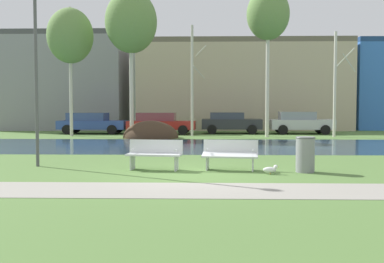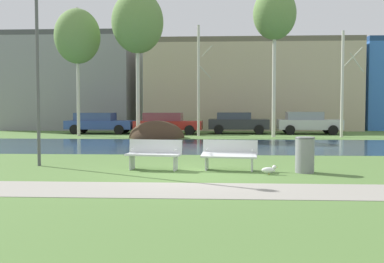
{
  "view_description": "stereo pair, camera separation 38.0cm",
  "coord_description": "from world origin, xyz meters",
  "px_view_note": "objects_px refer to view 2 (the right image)",
  "views": [
    {
      "loc": [
        0.36,
        -12.25,
        1.84
      ],
      "look_at": [
        -0.02,
        1.66,
        1.08
      ],
      "focal_mm": 42.47,
      "sensor_mm": 36.0,
      "label": 1
    },
    {
      "loc": [
        0.74,
        -12.23,
        1.84
      ],
      "look_at": [
        -0.02,
        1.66,
        1.08
      ],
      "focal_mm": 42.47,
      "sensor_mm": 36.0,
      "label": 2
    }
  ],
  "objects_px": {
    "seagull": "(269,170)",
    "parked_hatch_third_dark": "(238,122)",
    "parked_wagon_fourth_silver": "(308,122)",
    "trash_bin": "(305,154)",
    "bench_right": "(229,154)",
    "parked_sedan_second_red": "(167,123)",
    "bench_left": "(154,154)",
    "parked_van_nearest_blue": "(99,122)",
    "streetlamp": "(37,40)"
  },
  "relations": [
    {
      "from": "seagull",
      "to": "parked_hatch_third_dark",
      "type": "relative_size",
      "value": 0.11
    },
    {
      "from": "seagull",
      "to": "parked_wagon_fourth_silver",
      "type": "height_order",
      "value": "parked_wagon_fourth_silver"
    },
    {
      "from": "trash_bin",
      "to": "seagull",
      "type": "xyz_separation_m",
      "value": [
        -1.03,
        -0.43,
        -0.39
      ]
    },
    {
      "from": "bench_right",
      "to": "parked_sedan_second_red",
      "type": "bearing_deg",
      "value": 102.12
    },
    {
      "from": "bench_left",
      "to": "trash_bin",
      "type": "bearing_deg",
      "value": -4.7
    },
    {
      "from": "parked_van_nearest_blue",
      "to": "parked_hatch_third_dark",
      "type": "height_order",
      "value": "parked_hatch_third_dark"
    },
    {
      "from": "parked_van_nearest_blue",
      "to": "parked_sedan_second_red",
      "type": "bearing_deg",
      "value": -3.95
    },
    {
      "from": "streetlamp",
      "to": "parked_wagon_fourth_silver",
      "type": "relative_size",
      "value": 1.39
    },
    {
      "from": "parked_sedan_second_red",
      "to": "parked_wagon_fourth_silver",
      "type": "relative_size",
      "value": 1.08
    },
    {
      "from": "parked_van_nearest_blue",
      "to": "parked_sedan_second_red",
      "type": "distance_m",
      "value": 4.74
    },
    {
      "from": "seagull",
      "to": "parked_wagon_fourth_silver",
      "type": "relative_size",
      "value": 0.1
    },
    {
      "from": "bench_right",
      "to": "trash_bin",
      "type": "bearing_deg",
      "value": -9.58
    },
    {
      "from": "parked_van_nearest_blue",
      "to": "parked_hatch_third_dark",
      "type": "bearing_deg",
      "value": 3.26
    },
    {
      "from": "trash_bin",
      "to": "seagull",
      "type": "distance_m",
      "value": 1.18
    },
    {
      "from": "parked_sedan_second_red",
      "to": "bench_left",
      "type": "bearing_deg",
      "value": -84.96
    },
    {
      "from": "streetlamp",
      "to": "parked_sedan_second_red",
      "type": "distance_m",
      "value": 17.11
    },
    {
      "from": "parked_sedan_second_red",
      "to": "parked_wagon_fourth_silver",
      "type": "xyz_separation_m",
      "value": [
        9.5,
        0.5,
        0.03
      ]
    },
    {
      "from": "bench_right",
      "to": "parked_hatch_third_dark",
      "type": "bearing_deg",
      "value": 86.66
    },
    {
      "from": "streetlamp",
      "to": "parked_hatch_third_dark",
      "type": "distance_m",
      "value": 19.13
    },
    {
      "from": "bench_left",
      "to": "trash_bin",
      "type": "height_order",
      "value": "trash_bin"
    },
    {
      "from": "parked_van_nearest_blue",
      "to": "parked_wagon_fourth_silver",
      "type": "height_order",
      "value": "parked_wagon_fourth_silver"
    },
    {
      "from": "parked_hatch_third_dark",
      "to": "bench_left",
      "type": "bearing_deg",
      "value": -100.15
    },
    {
      "from": "trash_bin",
      "to": "parked_van_nearest_blue",
      "type": "relative_size",
      "value": 0.21
    },
    {
      "from": "trash_bin",
      "to": "streetlamp",
      "type": "relative_size",
      "value": 0.17
    },
    {
      "from": "trash_bin",
      "to": "parked_van_nearest_blue",
      "type": "distance_m",
      "value": 20.9
    },
    {
      "from": "trash_bin",
      "to": "parked_wagon_fourth_silver",
      "type": "relative_size",
      "value": 0.24
    },
    {
      "from": "bench_right",
      "to": "parked_sedan_second_red",
      "type": "xyz_separation_m",
      "value": [
        -3.73,
        17.36,
        0.29
      ]
    },
    {
      "from": "bench_left",
      "to": "parked_van_nearest_blue",
      "type": "relative_size",
      "value": 0.36
    },
    {
      "from": "parked_van_nearest_blue",
      "to": "bench_left",
      "type": "bearing_deg",
      "value": -70.51
    },
    {
      "from": "parked_van_nearest_blue",
      "to": "parked_sedan_second_red",
      "type": "relative_size",
      "value": 1.01
    },
    {
      "from": "bench_left",
      "to": "bench_right",
      "type": "xyz_separation_m",
      "value": [
        2.2,
        0.0,
        0.0
      ]
    },
    {
      "from": "bench_left",
      "to": "parked_wagon_fourth_silver",
      "type": "relative_size",
      "value": 0.39
    },
    {
      "from": "streetlamp",
      "to": "parked_sedan_second_red",
      "type": "relative_size",
      "value": 1.28
    },
    {
      "from": "streetlamp",
      "to": "parked_van_nearest_blue",
      "type": "bearing_deg",
      "value": 98.57
    },
    {
      "from": "trash_bin",
      "to": "parked_sedan_second_red",
      "type": "bearing_deg",
      "value": 108.18
    },
    {
      "from": "parked_van_nearest_blue",
      "to": "streetlamp",
      "type": "bearing_deg",
      "value": -81.43
    },
    {
      "from": "bench_right",
      "to": "parked_wagon_fourth_silver",
      "type": "relative_size",
      "value": 0.39
    },
    {
      "from": "seagull",
      "to": "parked_van_nearest_blue",
      "type": "xyz_separation_m",
      "value": [
        -9.51,
        18.47,
        0.63
      ]
    },
    {
      "from": "parked_sedan_second_red",
      "to": "parked_hatch_third_dark",
      "type": "relative_size",
      "value": 1.11
    },
    {
      "from": "bench_left",
      "to": "parked_hatch_third_dark",
      "type": "xyz_separation_m",
      "value": [
        3.26,
        18.23,
        0.3
      ]
    },
    {
      "from": "bench_left",
      "to": "parked_hatch_third_dark",
      "type": "relative_size",
      "value": 0.4
    },
    {
      "from": "trash_bin",
      "to": "parked_hatch_third_dark",
      "type": "xyz_separation_m",
      "value": [
        -1.02,
        18.58,
        0.26
      ]
    },
    {
      "from": "streetlamp",
      "to": "parked_wagon_fourth_silver",
      "type": "xyz_separation_m",
      "value": [
        11.67,
        17.18,
        -3.09
      ]
    },
    {
      "from": "trash_bin",
      "to": "parked_hatch_third_dark",
      "type": "height_order",
      "value": "parked_hatch_third_dark"
    },
    {
      "from": "bench_left",
      "to": "trash_bin",
      "type": "xyz_separation_m",
      "value": [
        4.28,
        -0.35,
        0.05
      ]
    },
    {
      "from": "bench_left",
      "to": "parked_van_nearest_blue",
      "type": "distance_m",
      "value": 18.76
    },
    {
      "from": "seagull",
      "to": "streetlamp",
      "type": "relative_size",
      "value": 0.07
    },
    {
      "from": "parked_wagon_fourth_silver",
      "to": "parked_hatch_third_dark",
      "type": "bearing_deg",
      "value": 175.56
    },
    {
      "from": "seagull",
      "to": "parked_sedan_second_red",
      "type": "bearing_deg",
      "value": 104.77
    },
    {
      "from": "bench_left",
      "to": "bench_right",
      "type": "bearing_deg",
      "value": 0.0
    }
  ]
}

